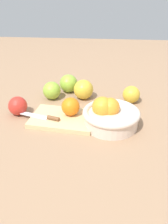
% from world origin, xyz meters
% --- Properties ---
extents(ground_plane, '(2.40, 2.40, 0.00)m').
position_xyz_m(ground_plane, '(0.00, 0.00, 0.00)').
color(ground_plane, '#997556').
extents(bowl, '(0.20, 0.20, 0.10)m').
position_xyz_m(bowl, '(-0.10, 0.09, 0.04)').
color(bowl, beige).
rests_on(bowl, ground_plane).
extents(cutting_board, '(0.24, 0.18, 0.02)m').
position_xyz_m(cutting_board, '(0.06, 0.07, 0.01)').
color(cutting_board, '#DBB77F').
rests_on(cutting_board, ground_plane).
extents(orange_on_board, '(0.07, 0.07, 0.07)m').
position_xyz_m(orange_on_board, '(0.04, 0.05, 0.05)').
color(orange_on_board, orange).
rests_on(orange_on_board, cutting_board).
extents(knife, '(0.15, 0.06, 0.01)m').
position_xyz_m(knife, '(0.13, 0.09, 0.02)').
color(knife, silver).
rests_on(knife, cutting_board).
extents(apple_front_left, '(0.07, 0.07, 0.07)m').
position_xyz_m(apple_front_left, '(-0.19, -0.10, 0.04)').
color(apple_front_left, gold).
rests_on(apple_front_left, ground_plane).
extents(apple_front_center, '(0.08, 0.08, 0.08)m').
position_xyz_m(apple_front_center, '(0.01, -0.12, 0.04)').
color(apple_front_center, gold).
rests_on(apple_front_center, ground_plane).
extents(apple_back_right, '(0.07, 0.07, 0.07)m').
position_xyz_m(apple_back_right, '(0.24, 0.04, 0.04)').
color(apple_back_right, red).
rests_on(apple_back_right, ground_plane).
extents(apple_front_right, '(0.08, 0.08, 0.08)m').
position_xyz_m(apple_front_right, '(0.08, -0.18, 0.04)').
color(apple_front_right, '#8EB738').
rests_on(apple_front_right, ground_plane).
extents(apple_front_right_2, '(0.07, 0.07, 0.07)m').
position_xyz_m(apple_front_right_2, '(0.14, -0.10, 0.04)').
color(apple_front_right_2, '#8EB738').
rests_on(apple_front_right_2, ground_plane).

